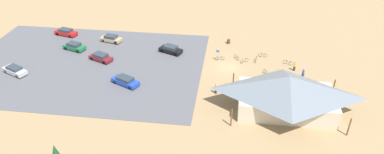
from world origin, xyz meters
TOP-DOWN VIEW (x-y plane):
  - ground at (0.00, 0.00)m, footprint 160.00×160.00m
  - parking_lot_asphalt at (25.67, 1.99)m, footprint 42.33×29.23m
  - bike_pavilion at (-8.63, 11.10)m, footprint 15.65×9.76m
  - trash_bin at (0.35, -9.69)m, footprint 0.60×0.60m
  - lot_sign at (2.08, -2.46)m, footprint 0.56×0.08m
  - bicycle_orange_near_porch at (-11.24, 2.76)m, footprint 1.28×1.20m
  - bicycle_teal_mid_cluster at (1.68, -2.71)m, footprint 1.66×0.48m
  - bicycle_blue_front_row at (-1.35, -3.40)m, footprint 0.94×1.49m
  - bicycle_red_lone_west at (-6.20, -4.90)m, footprint 1.67×0.48m
  - bicycle_green_yard_front at (-4.87, -3.03)m, footprint 0.48×1.83m
  - bicycle_silver_edge_south at (-2.78, -2.25)m, footprint 1.46×1.11m
  - bicycle_purple_lone_east at (-10.47, -2.57)m, footprint 1.62×0.80m
  - bicycle_yellow_near_sign at (-6.36, 1.47)m, footprint 0.65×1.63m
  - car_silver_mid_lot at (36.01, 6.67)m, footprint 4.88×3.42m
  - car_blue_far_end at (16.37, 7.54)m, footprint 5.02×3.63m
  - car_red_by_curb at (34.06, -9.20)m, footprint 4.97×2.86m
  - car_maroon_inner_stall at (23.11, 0.28)m, footprint 4.73×3.43m
  - car_tan_end_stall at (23.76, -7.47)m, footprint 4.50×2.68m
  - car_black_aisle_side at (11.07, -4.33)m, footprint 4.74×3.36m
  - car_green_front_row at (29.62, -3.14)m, footprint 4.61×3.00m
  - visitor_crossing_yard at (-11.35, -0.55)m, footprint 0.36×0.39m
  - visitor_near_lot at (1.66, 8.22)m, footprint 0.40×0.40m
  - visitor_at_bikes at (-12.48, 1.66)m, footprint 0.40×0.36m

SIDE VIEW (x-z plane):
  - ground at x=0.00m, z-range 0.00..0.00m
  - parking_lot_asphalt at x=25.67m, z-range 0.00..0.05m
  - bicycle_teal_mid_cluster at x=1.68m, z-range -0.03..0.71m
  - bicycle_orange_near_porch at x=-11.24m, z-range -0.02..0.74m
  - bicycle_red_lone_west at x=-6.20m, z-range -0.04..0.77m
  - bicycle_silver_edge_south at x=-2.78m, z-range -0.05..0.81m
  - bicycle_purple_lone_east at x=-10.47m, z-range -0.05..0.80m
  - bicycle_blue_front_row at x=-1.35m, z-range -0.06..0.83m
  - bicycle_green_yard_front at x=-4.87m, z-range -0.04..0.82m
  - bicycle_yellow_near_sign at x=-6.36m, z-range -0.04..0.84m
  - trash_bin at x=0.35m, z-range 0.00..0.90m
  - car_maroon_inner_stall at x=23.11m, z-range 0.05..1.39m
  - car_blue_far_end at x=16.37m, z-range 0.05..1.40m
  - car_silver_mid_lot at x=36.01m, z-range 0.05..1.41m
  - car_tan_end_stall at x=23.76m, z-range 0.04..1.43m
  - car_black_aisle_side at x=11.07m, z-range 0.04..1.46m
  - car_green_front_row at x=29.62m, z-range 0.04..1.48m
  - car_red_by_curb at x=34.06m, z-range 0.04..1.48m
  - visitor_at_bikes at x=-12.48m, z-range 0.04..1.77m
  - visitor_crossing_yard at x=-11.35m, z-range 0.04..1.79m
  - visitor_near_lot at x=1.66m, z-range 0.04..1.82m
  - lot_sign at x=2.08m, z-range 0.31..2.51m
  - bike_pavilion at x=-8.63m, z-range 0.27..5.94m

